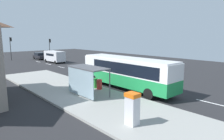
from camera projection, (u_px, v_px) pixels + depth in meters
The scene contains 19 objects.
ground_plane at pixel (75, 71), 30.81m from camera, with size 56.00×92.00×0.04m, color #262628.
sidewalk_platform at pixel (86, 96), 17.78m from camera, with size 6.20×30.00×0.18m, color #999993.
lane_stripe_seg_0 at pixel (210, 103), 16.33m from camera, with size 0.16×2.20×0.01m, color silver.
lane_stripe_seg_1 at pixel (158, 90), 19.99m from camera, with size 0.16×2.20×0.01m, color silver.
lane_stripe_seg_2 at pixel (123, 82), 23.65m from camera, with size 0.16×2.20×0.01m, color silver.
lane_stripe_seg_3 at pixel (97, 76), 27.31m from camera, with size 0.16×2.20×0.01m, color silver.
lane_stripe_seg_4 at pixel (77, 71), 30.97m from camera, with size 0.16×2.20×0.01m, color silver.
lane_stripe_seg_5 at pixel (61, 67), 34.63m from camera, with size 0.16×2.20×0.01m, color silver.
lane_stripe_seg_6 at pixel (49, 64), 38.29m from camera, with size 0.16×2.20×0.01m, color silver.
lane_stripe_seg_7 at pixel (38, 62), 41.95m from camera, with size 0.16×2.20×0.01m, color silver.
bus at pixel (127, 71), 20.23m from camera, with size 2.56×11.01×3.21m.
white_van at pixel (54, 56), 40.33m from camera, with size 2.17×5.26×2.30m.
sedan_near at pixel (40, 56), 46.10m from camera, with size 1.94×4.45×1.52m.
ticket_machine at pixel (132, 109), 11.74m from camera, with size 0.66×0.76×1.94m.
recycling_bin_red at pixel (99, 84), 19.73m from camera, with size 0.52×0.52×0.95m, color red.
recycling_bin_green at pixel (95, 83), 20.24m from camera, with size 0.52×0.52×0.95m, color green.
traffic_light_near_side at pixel (50, 45), 48.79m from camera, with size 0.49×0.28×4.64m.
traffic_light_far_side at pixel (11, 45), 43.65m from camera, with size 0.49×0.28×5.07m.
bus_shelter at pixel (85, 74), 17.42m from camera, with size 1.80×4.00×2.50m.
Camera 1 is at (-16.14, -12.29, 5.39)m, focal length 32.18 mm.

